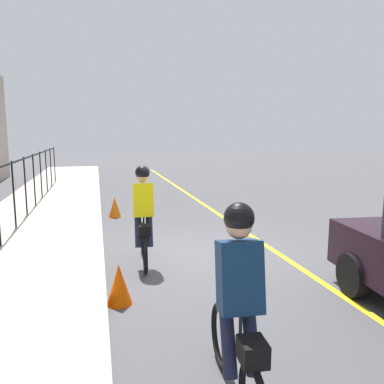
{
  "coord_description": "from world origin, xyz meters",
  "views": [
    {
      "loc": [
        -7.13,
        1.86,
        2.39
      ],
      "look_at": [
        1.63,
        -0.31,
        1.0
      ],
      "focal_mm": 35.87,
      "sensor_mm": 36.0,
      "label": 1
    }
  ],
  "objects_px": {
    "cyclist_lead": "(143,216)",
    "cyclist_follow": "(238,308)",
    "traffic_cone_near": "(119,284)",
    "traffic_cone_far": "(115,207)"
  },
  "relations": [
    {
      "from": "cyclist_lead",
      "to": "traffic_cone_near",
      "type": "distance_m",
      "value": 1.77
    },
    {
      "from": "traffic_cone_far",
      "to": "cyclist_lead",
      "type": "bearing_deg",
      "value": -175.53
    },
    {
      "from": "cyclist_lead",
      "to": "cyclist_follow",
      "type": "distance_m",
      "value": 3.9
    },
    {
      "from": "cyclist_follow",
      "to": "traffic_cone_far",
      "type": "height_order",
      "value": "cyclist_follow"
    },
    {
      "from": "cyclist_lead",
      "to": "traffic_cone_far",
      "type": "bearing_deg",
      "value": 8.68
    },
    {
      "from": "cyclist_lead",
      "to": "traffic_cone_near",
      "type": "relative_size",
      "value": 3.13
    },
    {
      "from": "cyclist_lead",
      "to": "cyclist_follow",
      "type": "xyz_separation_m",
      "value": [
        -3.88,
        -0.35,
        0.0
      ]
    },
    {
      "from": "traffic_cone_near",
      "to": "traffic_cone_far",
      "type": "xyz_separation_m",
      "value": [
        5.79,
        -0.21,
        0.0
      ]
    },
    {
      "from": "traffic_cone_near",
      "to": "cyclist_lead",
      "type": "bearing_deg",
      "value": -19.0
    },
    {
      "from": "cyclist_follow",
      "to": "cyclist_lead",
      "type": "bearing_deg",
      "value": 9.32
    }
  ]
}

